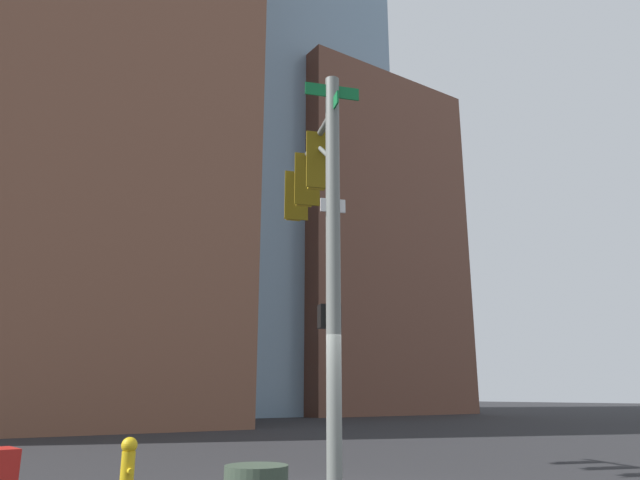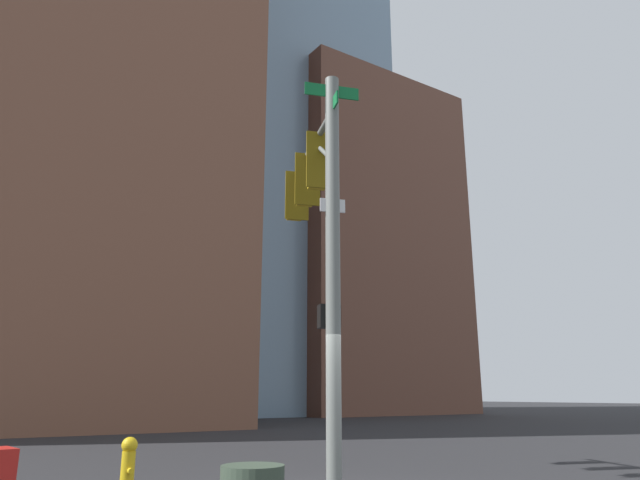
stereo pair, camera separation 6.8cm
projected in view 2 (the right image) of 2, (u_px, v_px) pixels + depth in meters
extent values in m
cylinder|color=slate|center=(333.00, 269.00, 9.86)|extent=(0.25, 0.25, 7.22)
cylinder|color=slate|center=(308.00, 154.00, 12.44)|extent=(3.72, 1.42, 0.12)
cylinder|color=slate|center=(322.00, 151.00, 11.15)|extent=(1.01, 0.43, 0.75)
cube|color=#0F6B33|center=(332.00, 91.00, 10.72)|extent=(0.37, 0.98, 0.24)
cube|color=#0F6B33|center=(332.00, 106.00, 10.64)|extent=(0.72, 0.28, 0.24)
cube|color=white|center=(333.00, 205.00, 10.15)|extent=(0.18, 0.43, 0.24)
cube|color=gold|center=(318.00, 163.00, 11.48)|extent=(0.43, 0.43, 1.00)
cube|color=#775E0F|center=(320.00, 160.00, 11.30)|extent=(0.22, 0.53, 1.16)
sphere|color=#470A07|center=(315.00, 153.00, 11.75)|extent=(0.20, 0.20, 0.20)
cylinder|color=gold|center=(315.00, 151.00, 11.83)|extent=(0.11, 0.23, 0.23)
sphere|color=#4C330A|center=(315.00, 167.00, 11.67)|extent=(0.20, 0.20, 0.20)
cylinder|color=gold|center=(315.00, 164.00, 11.76)|extent=(0.11, 0.23, 0.23)
sphere|color=green|center=(315.00, 181.00, 11.60)|extent=(0.20, 0.20, 0.20)
cylinder|color=gold|center=(314.00, 178.00, 11.68)|extent=(0.11, 0.23, 0.23)
cube|color=gold|center=(306.00, 182.00, 12.50)|extent=(0.43, 0.43, 1.00)
cube|color=#775E0F|center=(308.00, 179.00, 12.32)|extent=(0.22, 0.53, 1.16)
sphere|color=#470A07|center=(304.00, 173.00, 12.77)|extent=(0.20, 0.20, 0.20)
cylinder|color=gold|center=(303.00, 170.00, 12.85)|extent=(0.11, 0.23, 0.23)
sphere|color=#F29E0C|center=(304.00, 185.00, 12.69)|extent=(0.20, 0.20, 0.20)
cylinder|color=gold|center=(303.00, 183.00, 12.77)|extent=(0.11, 0.23, 0.23)
sphere|color=#0A3819|center=(303.00, 198.00, 12.61)|extent=(0.20, 0.20, 0.20)
cylinder|color=gold|center=(303.00, 195.00, 12.70)|extent=(0.11, 0.23, 0.23)
cube|color=gold|center=(295.00, 198.00, 13.51)|extent=(0.43, 0.43, 1.00)
cube|color=#775E0F|center=(297.00, 196.00, 13.34)|extent=(0.22, 0.53, 1.16)
sphere|color=#470A07|center=(294.00, 189.00, 13.78)|extent=(0.20, 0.20, 0.20)
cylinder|color=gold|center=(293.00, 186.00, 13.87)|extent=(0.11, 0.23, 0.23)
sphere|color=#4C330A|center=(294.00, 201.00, 13.71)|extent=(0.20, 0.20, 0.20)
cylinder|color=gold|center=(293.00, 198.00, 13.79)|extent=(0.11, 0.23, 0.23)
sphere|color=green|center=(293.00, 213.00, 13.63)|extent=(0.20, 0.20, 0.20)
cylinder|color=gold|center=(293.00, 210.00, 13.71)|extent=(0.11, 0.23, 0.23)
cube|color=black|center=(329.00, 317.00, 9.91)|extent=(0.36, 0.42, 0.40)
cube|color=#EA5914|center=(327.00, 318.00, 10.04)|extent=(0.10, 0.24, 0.28)
cylinder|color=gold|center=(127.00, 472.00, 9.44)|extent=(0.22, 0.22, 0.65)
sphere|color=gold|center=(130.00, 445.00, 9.55)|extent=(0.26, 0.26, 0.26)
cylinder|color=gold|center=(130.00, 471.00, 9.32)|extent=(0.10, 0.09, 0.09)
cube|color=brown|center=(325.00, 258.00, 56.15)|extent=(22.73, 16.02, 28.68)
cube|color=#7A99B2|center=(224.00, 65.00, 58.25)|extent=(25.32, 22.32, 67.09)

